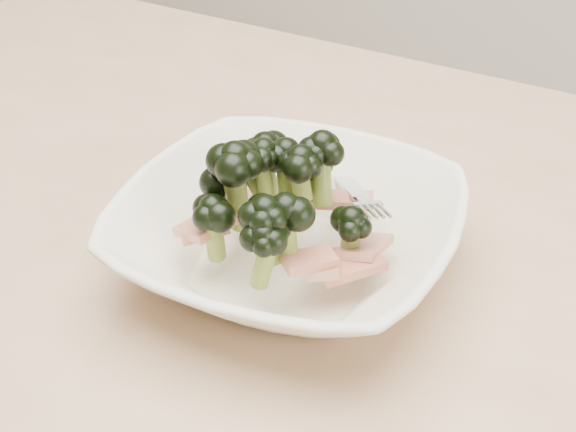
% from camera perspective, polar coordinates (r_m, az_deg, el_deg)
% --- Properties ---
extents(dining_table, '(1.20, 0.80, 0.75)m').
position_cam_1_polar(dining_table, '(0.74, -2.85, -7.08)').
color(dining_table, tan).
rests_on(dining_table, ground).
extents(broccoli_dish, '(0.28, 0.28, 0.12)m').
position_cam_1_polar(broccoli_dish, '(0.61, -0.14, -0.83)').
color(broccoli_dish, beige).
rests_on(broccoli_dish, dining_table).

